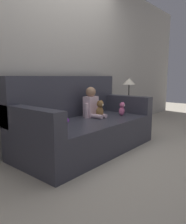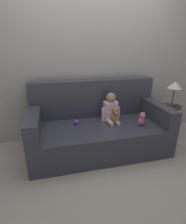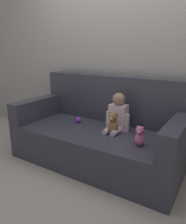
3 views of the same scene
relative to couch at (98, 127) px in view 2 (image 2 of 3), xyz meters
name	(u,v)px [view 2 (image 2 of 3)]	position (x,y,z in m)	size (l,w,h in m)	color
ground_plane	(99,149)	(0.00, -0.07, -0.32)	(12.00, 12.00, 0.00)	#B7AD99
wall_back	(90,56)	(0.00, 0.47, 0.98)	(8.00, 0.05, 2.60)	#ADA89E
couch	(98,127)	(0.00, 0.00, 0.00)	(1.91, 0.92, 0.97)	#383842
person_baby	(111,109)	(0.20, 0.03, 0.25)	(0.28, 0.30, 0.42)	silver
teddy_bear_brown	(115,116)	(0.22, -0.11, 0.20)	(0.12, 0.11, 0.24)	olive
plush_toy_side	(142,119)	(0.57, -0.24, 0.17)	(0.10, 0.09, 0.20)	#DB6699
toy_ball	(76,122)	(-0.31, 0.00, 0.11)	(0.07, 0.07, 0.07)	purple
side_table	(173,95)	(1.25, 0.05, 0.39)	(0.30, 0.30, 0.94)	#332D28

